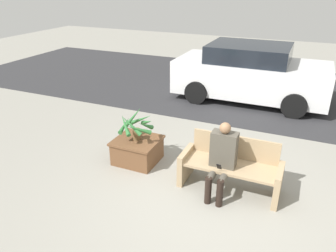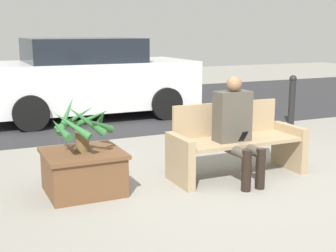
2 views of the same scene
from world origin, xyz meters
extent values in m
plane|color=gray|center=(0.00, 0.00, 0.00)|extent=(30.00, 30.00, 0.00)
cube|color=#2D2D30|center=(0.00, 5.71, 0.00)|extent=(20.00, 6.00, 0.01)
cube|color=tan|center=(-0.57, 0.33, 0.27)|extent=(0.09, 0.58, 0.54)
cube|color=tan|center=(0.92, 0.33, 0.27)|extent=(0.09, 0.58, 0.54)
cube|color=tan|center=(0.18, 0.33, 0.42)|extent=(1.40, 0.54, 0.04)
cube|color=tan|center=(0.18, 0.61, 0.63)|extent=(1.40, 0.04, 0.39)
cube|color=#4C473D|center=(0.06, 0.29, 0.72)|extent=(0.40, 0.22, 0.56)
sphere|color=#8C6647|center=(0.06, 0.27, 1.09)|extent=(0.17, 0.17, 0.17)
cylinder|color=#4C473D|center=(-0.02, 0.07, 0.39)|extent=(0.11, 0.44, 0.11)
cylinder|color=#4C473D|center=(0.15, 0.07, 0.39)|extent=(0.11, 0.44, 0.11)
cylinder|color=black|center=(-0.02, -0.15, 0.22)|extent=(0.10, 0.10, 0.44)
cylinder|color=black|center=(0.15, -0.15, 0.22)|extent=(0.10, 0.10, 0.44)
cube|color=black|center=(0.06, 0.06, 0.54)|extent=(0.07, 0.09, 0.12)
cube|color=brown|center=(-1.59, 0.52, 0.22)|extent=(0.75, 0.70, 0.44)
cube|color=brown|center=(-1.59, 0.52, 0.42)|extent=(0.80, 0.75, 0.04)
cylinder|color=brown|center=(-1.59, 0.52, 0.55)|extent=(0.14, 0.14, 0.21)
cone|color=#2D6B33|center=(-1.39, 0.50, 0.77)|extent=(0.12, 0.44, 0.30)
cone|color=#2D6B33|center=(-1.45, 0.68, 0.75)|extent=(0.40, 0.35, 0.27)
cone|color=#2D6B33|center=(-1.61, 0.73, 0.76)|extent=(0.45, 0.12, 0.28)
cone|color=#2D6B33|center=(-1.72, 0.63, 0.81)|extent=(0.31, 0.35, 0.38)
cone|color=#2D6B33|center=(-1.81, 0.49, 0.70)|extent=(0.15, 0.47, 0.18)
cone|color=#2D6B33|center=(-1.73, 0.38, 0.76)|extent=(0.37, 0.36, 0.29)
cone|color=#2D6B33|center=(-1.59, 0.35, 0.80)|extent=(0.41, 0.08, 0.35)
cone|color=#2D6B33|center=(-1.46, 0.36, 0.74)|extent=(0.40, 0.35, 0.25)
cube|color=silver|center=(-0.37, 4.75, 0.64)|extent=(4.01, 1.80, 0.88)
cube|color=black|center=(-0.47, 4.75, 1.30)|extent=(2.09, 1.66, 0.44)
cylinder|color=black|center=(0.88, 3.85, 0.31)|extent=(0.61, 0.18, 0.61)
cylinder|color=black|center=(0.88, 5.65, 0.31)|extent=(0.61, 0.18, 0.61)
cylinder|color=black|center=(-1.61, 3.85, 0.31)|extent=(0.61, 0.18, 0.61)
cylinder|color=black|center=(-1.61, 5.65, 0.31)|extent=(0.61, 0.18, 0.61)
camera|label=1|loc=(1.05, -4.10, 3.13)|focal=35.00mm
camera|label=2|loc=(-2.74, -4.08, 1.67)|focal=50.00mm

